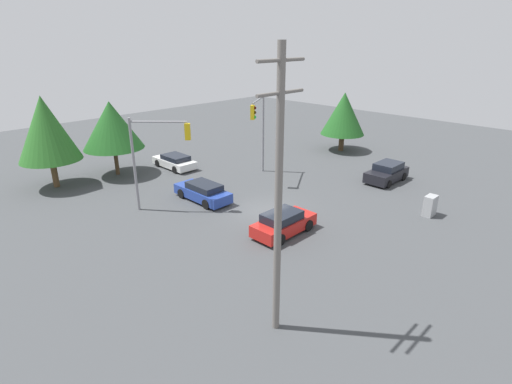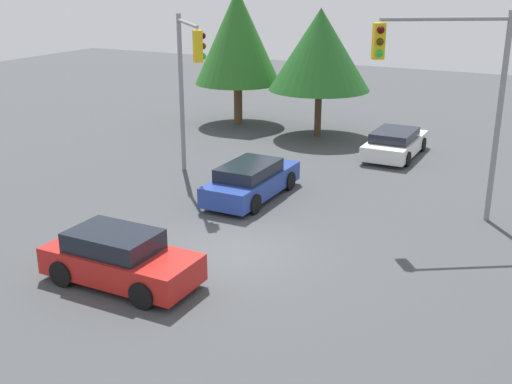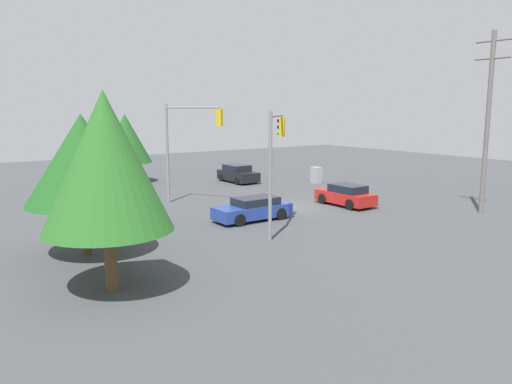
{
  "view_description": "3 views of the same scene",
  "coord_description": "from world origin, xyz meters",
  "px_view_note": "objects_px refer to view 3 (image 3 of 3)",
  "views": [
    {
      "loc": [
        17.97,
        16.91,
        10.92
      ],
      "look_at": [
        -0.13,
        -0.92,
        1.07
      ],
      "focal_mm": 28.0,
      "sensor_mm": 36.0,
      "label": 1
    },
    {
      "loc": [
        -8.46,
        14.93,
        7.69
      ],
      "look_at": [
        -0.28,
        -0.86,
        1.61
      ],
      "focal_mm": 45.0,
      "sensor_mm": 36.0,
      "label": 2
    },
    {
      "loc": [
        24.89,
        -20.31,
        6.41
      ],
      "look_at": [
        -0.21,
        -2.84,
        1.23
      ],
      "focal_mm": 35.0,
      "sensor_mm": 36.0,
      "label": 3
    }
  ],
  "objects_px": {
    "sedan_blue": "(253,209)",
    "traffic_signal_main": "(275,150)",
    "sedan_white": "(100,218)",
    "sedan_red": "(346,195)",
    "sedan_dark": "(238,174)",
    "electrical_cabinet": "(316,175)",
    "traffic_signal_cross": "(187,136)"
  },
  "relations": [
    {
      "from": "sedan_dark",
      "to": "sedan_blue",
      "type": "height_order",
      "value": "sedan_dark"
    },
    {
      "from": "sedan_red",
      "to": "sedan_blue",
      "type": "height_order",
      "value": "sedan_red"
    },
    {
      "from": "sedan_blue",
      "to": "traffic_signal_cross",
      "type": "relative_size",
      "value": 0.69
    },
    {
      "from": "sedan_dark",
      "to": "sedan_blue",
      "type": "distance_m",
      "value": 14.97
    },
    {
      "from": "sedan_blue",
      "to": "sedan_white",
      "type": "bearing_deg",
      "value": 68.94
    },
    {
      "from": "sedan_white",
      "to": "traffic_signal_cross",
      "type": "xyz_separation_m",
      "value": [
        -3.53,
        7.11,
        3.98
      ]
    },
    {
      "from": "sedan_dark",
      "to": "sedan_blue",
      "type": "xyz_separation_m",
      "value": [
        13.04,
        -7.35,
        -0.06
      ]
    },
    {
      "from": "sedan_dark",
      "to": "electrical_cabinet",
      "type": "relative_size",
      "value": 2.98
    },
    {
      "from": "traffic_signal_main",
      "to": "sedan_red",
      "type": "bearing_deg",
      "value": -22.72
    },
    {
      "from": "sedan_white",
      "to": "traffic_signal_main",
      "type": "bearing_deg",
      "value": -130.5
    },
    {
      "from": "sedan_dark",
      "to": "traffic_signal_main",
      "type": "bearing_deg",
      "value": 63.3
    },
    {
      "from": "sedan_white",
      "to": "sedan_dark",
      "type": "height_order",
      "value": "sedan_dark"
    },
    {
      "from": "sedan_dark",
      "to": "sedan_red",
      "type": "bearing_deg",
      "value": 90.7
    },
    {
      "from": "sedan_blue",
      "to": "traffic_signal_main",
      "type": "relative_size",
      "value": 0.73
    },
    {
      "from": "sedan_red",
      "to": "traffic_signal_main",
      "type": "relative_size",
      "value": 0.66
    },
    {
      "from": "sedan_blue",
      "to": "traffic_signal_main",
      "type": "xyz_separation_m",
      "value": [
        3.05,
        -0.75,
        3.63
      ]
    },
    {
      "from": "sedan_red",
      "to": "electrical_cabinet",
      "type": "relative_size",
      "value": 3.01
    },
    {
      "from": "sedan_white",
      "to": "traffic_signal_cross",
      "type": "relative_size",
      "value": 0.66
    },
    {
      "from": "sedan_dark",
      "to": "electrical_cabinet",
      "type": "xyz_separation_m",
      "value": [
        4.27,
        5.27,
        -0.03
      ]
    },
    {
      "from": "traffic_signal_main",
      "to": "sedan_blue",
      "type": "bearing_deg",
      "value": 32.62
    },
    {
      "from": "sedan_dark",
      "to": "traffic_signal_cross",
      "type": "height_order",
      "value": "traffic_signal_cross"
    },
    {
      "from": "sedan_white",
      "to": "traffic_signal_cross",
      "type": "height_order",
      "value": "traffic_signal_cross"
    },
    {
      "from": "sedan_dark",
      "to": "traffic_signal_cross",
      "type": "xyz_separation_m",
      "value": [
        6.48,
        -8.11,
        3.85
      ]
    },
    {
      "from": "sedan_blue",
      "to": "traffic_signal_cross",
      "type": "height_order",
      "value": "traffic_signal_cross"
    },
    {
      "from": "electrical_cabinet",
      "to": "sedan_dark",
      "type": "bearing_deg",
      "value": -129.0
    },
    {
      "from": "sedan_white",
      "to": "sedan_blue",
      "type": "relative_size",
      "value": 0.95
    },
    {
      "from": "sedan_blue",
      "to": "sedan_dark",
      "type": "bearing_deg",
      "value": -29.4
    },
    {
      "from": "sedan_white",
      "to": "traffic_signal_main",
      "type": "height_order",
      "value": "traffic_signal_main"
    },
    {
      "from": "sedan_white",
      "to": "sedan_dark",
      "type": "distance_m",
      "value": 18.22
    },
    {
      "from": "sedan_white",
      "to": "sedan_red",
      "type": "relative_size",
      "value": 1.06
    },
    {
      "from": "sedan_white",
      "to": "sedan_red",
      "type": "xyz_separation_m",
      "value": [
        2.94,
        15.38,
        0.1
      ]
    },
    {
      "from": "sedan_white",
      "to": "sedan_red",
      "type": "bearing_deg",
      "value": -100.81
    }
  ]
}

